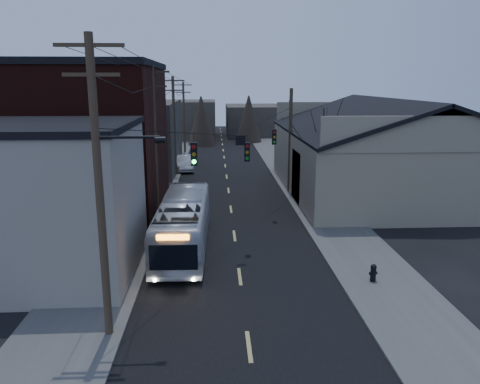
# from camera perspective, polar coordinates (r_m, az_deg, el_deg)

# --- Properties ---
(ground) EXTENTS (160.00, 160.00, 0.00)m
(ground) POSITION_cam_1_polar(r_m,az_deg,el_deg) (15.46, 1.67, -22.21)
(ground) COLOR black
(ground) RESTS_ON ground
(road_surface) EXTENTS (9.00, 110.00, 0.02)m
(road_surface) POSITION_cam_1_polar(r_m,az_deg,el_deg) (43.49, -1.57, 1.37)
(road_surface) COLOR black
(road_surface) RESTS_ON ground
(sidewalk_left) EXTENTS (4.00, 110.00, 0.12)m
(sidewalk_left) POSITION_cam_1_polar(r_m,az_deg,el_deg) (43.80, -10.11, 1.32)
(sidewalk_left) COLOR #474744
(sidewalk_left) RESTS_ON ground
(sidewalk_right) EXTENTS (4.00, 110.00, 0.12)m
(sidewalk_right) POSITION_cam_1_polar(r_m,az_deg,el_deg) (44.12, 6.90, 1.52)
(sidewalk_right) COLOR #474744
(sidewalk_right) RESTS_ON ground
(building_clapboard) EXTENTS (8.00, 8.00, 7.00)m
(building_clapboard) POSITION_cam_1_polar(r_m,az_deg,el_deg) (23.59, -22.57, -1.18)
(building_clapboard) COLOR gray
(building_clapboard) RESTS_ON ground
(building_brick) EXTENTS (10.00, 12.00, 10.00)m
(building_brick) POSITION_cam_1_polar(r_m,az_deg,el_deg) (33.97, -18.36, 5.89)
(building_brick) COLOR black
(building_brick) RESTS_ON ground
(building_left_far) EXTENTS (9.00, 14.00, 7.00)m
(building_left_far) POSITION_cam_1_polar(r_m,az_deg,el_deg) (49.57, -12.91, 6.60)
(building_left_far) COLOR #35302A
(building_left_far) RESTS_ON ground
(warehouse) EXTENTS (16.16, 20.60, 7.73)m
(warehouse) POSITION_cam_1_polar(r_m,az_deg,el_deg) (40.59, 17.32, 3.78)
(warehouse) COLOR gray
(warehouse) RESTS_ON ground
(building_far_left) EXTENTS (10.00, 12.00, 6.00)m
(building_far_left) POSITION_cam_1_polar(r_m,az_deg,el_deg) (77.92, -6.76, 8.79)
(building_far_left) COLOR #35302A
(building_far_left) RESTS_ON ground
(building_far_right) EXTENTS (12.00, 14.00, 5.00)m
(building_far_right) POSITION_cam_1_polar(r_m,az_deg,el_deg) (83.19, 2.55, 8.80)
(building_far_right) COLOR #35302A
(building_far_right) RESTS_ON ground
(bare_tree) EXTENTS (0.40, 0.40, 7.20)m
(bare_tree) POSITION_cam_1_polar(r_m,az_deg,el_deg) (33.84, 9.95, 3.94)
(bare_tree) COLOR black
(bare_tree) RESTS_ON ground
(utility_lines) EXTENTS (11.24, 45.28, 10.50)m
(utility_lines) POSITION_cam_1_polar(r_m,az_deg,el_deg) (36.96, -6.24, 6.95)
(utility_lines) COLOR #382B1E
(utility_lines) RESTS_ON ground
(bus) EXTENTS (2.66, 10.54, 2.92)m
(bus) POSITION_cam_1_polar(r_m,az_deg,el_deg) (25.67, -6.92, -3.84)
(bus) COLOR silver
(bus) RESTS_ON ground
(parked_car) EXTENTS (2.29, 4.96, 1.58)m
(parked_car) POSITION_cam_1_polar(r_m,az_deg,el_deg) (48.85, -6.81, 3.53)
(parked_car) COLOR #B1B4B9
(parked_car) RESTS_ON ground
(fire_hydrant) EXTENTS (0.39, 0.28, 0.81)m
(fire_hydrant) POSITION_cam_1_polar(r_m,az_deg,el_deg) (22.38, 15.94, -9.36)
(fire_hydrant) COLOR black
(fire_hydrant) RESTS_ON sidewalk_right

